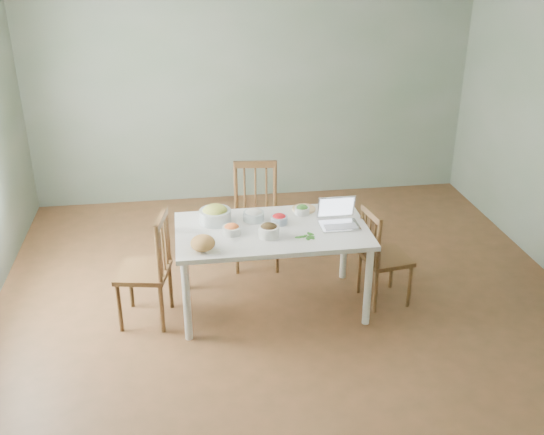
{
  "coord_description": "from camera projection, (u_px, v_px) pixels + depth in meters",
  "views": [
    {
      "loc": [
        -0.82,
        -4.47,
        2.95
      ],
      "look_at": [
        -0.14,
        0.05,
        0.83
      ],
      "focal_mm": 41.55,
      "sensor_mm": 36.0,
      "label": 1
    }
  ],
  "objects": [
    {
      "name": "laptop",
      "position": [
        340.0,
        214.0,
        5.08
      ],
      "size": [
        0.31,
        0.27,
        0.21
      ],
      "primitive_type": null,
      "rotation": [
        0.0,
        0.0,
        0.0
      ],
      "color": "silver",
      "rests_on": "dining_table"
    },
    {
      "name": "bowl_onion",
      "position": [
        254.0,
        215.0,
        5.21
      ],
      "size": [
        0.2,
        0.2,
        0.1
      ],
      "primitive_type": null,
      "rotation": [
        0.0,
        0.0,
        0.16
      ],
      "color": "white",
      "rests_on": "dining_table"
    },
    {
      "name": "dining_table",
      "position": [
        272.0,
        268.0,
        5.24
      ],
      "size": [
        1.55,
        0.87,
        0.73
      ],
      "primitive_type": null,
      "color": "white",
      "rests_on": "floor"
    },
    {
      "name": "bowl_squash",
      "position": [
        215.0,
        214.0,
        5.16
      ],
      "size": [
        0.34,
        0.34,
        0.15
      ],
      "primitive_type": null,
      "rotation": [
        0.0,
        0.0,
        -0.38
      ],
      "color": "tan",
      "rests_on": "dining_table"
    },
    {
      "name": "basil_bunch",
      "position": [
        305.0,
        236.0,
        4.95
      ],
      "size": [
        0.18,
        0.18,
        0.02
      ],
      "primitive_type": null,
      "color": "#185717",
      "rests_on": "dining_table"
    },
    {
      "name": "butter_stick",
      "position": [
        213.0,
        252.0,
        4.7
      ],
      "size": [
        0.11,
        0.05,
        0.03
      ],
      "primitive_type": "cube",
      "rotation": [
        0.0,
        0.0,
        -0.19
      ],
      "color": "silver",
      "rests_on": "dining_table"
    },
    {
      "name": "bowl_carrot",
      "position": [
        232.0,
        229.0,
        4.98
      ],
      "size": [
        0.15,
        0.15,
        0.08
      ],
      "primitive_type": null,
      "rotation": [
        0.0,
        0.0,
        0.01
      ],
      "color": "#CA6E29",
      "rests_on": "dining_table"
    },
    {
      "name": "flatbread",
      "position": [
        304.0,
        209.0,
        5.42
      ],
      "size": [
        0.24,
        0.24,
        0.02
      ],
      "primitive_type": "cylinder",
      "rotation": [
        0.0,
        0.0,
        0.24
      ],
      "color": "#D7BC84",
      "rests_on": "dining_table"
    },
    {
      "name": "chair_far",
      "position": [
        256.0,
        218.0,
        5.85
      ],
      "size": [
        0.47,
        0.45,
        0.98
      ],
      "primitive_type": null,
      "rotation": [
        0.0,
        0.0,
        -0.1
      ],
      "color": "#422518",
      "rests_on": "floor"
    },
    {
      "name": "chair_left",
      "position": [
        143.0,
        269.0,
        5.01
      ],
      "size": [
        0.47,
        0.48,
        0.94
      ],
      "primitive_type": null,
      "rotation": [
        0.0,
        0.0,
        -1.76
      ],
      "color": "#422518",
      "rests_on": "floor"
    },
    {
      "name": "floor",
      "position": [
        289.0,
        307.0,
        5.36
      ],
      "size": [
        5.0,
        5.0,
        0.0
      ],
      "primitive_type": "cube",
      "color": "#47311B",
      "rests_on": "ground"
    },
    {
      "name": "bowl_mushroom",
      "position": [
        269.0,
        230.0,
        4.94
      ],
      "size": [
        0.19,
        0.19,
        0.11
      ],
      "primitive_type": null,
      "rotation": [
        0.0,
        0.0,
        -0.17
      ],
      "color": "black",
      "rests_on": "dining_table"
    },
    {
      "name": "chair_right",
      "position": [
        386.0,
        255.0,
        5.3
      ],
      "size": [
        0.42,
        0.43,
        0.86
      ],
      "primitive_type": null,
      "rotation": [
        0.0,
        0.0,
        1.72
      ],
      "color": "#422518",
      "rests_on": "floor"
    },
    {
      "name": "bread_boule",
      "position": [
        203.0,
        243.0,
        4.72
      ],
      "size": [
        0.23,
        0.23,
        0.12
      ],
      "primitive_type": "ellipsoid",
      "rotation": [
        0.0,
        0.0,
        0.31
      ],
      "color": "#AC7339",
      "rests_on": "dining_table"
    },
    {
      "name": "bowl_redpep",
      "position": [
        279.0,
        219.0,
        5.16
      ],
      "size": [
        0.17,
        0.17,
        0.08
      ],
      "primitive_type": null,
      "rotation": [
        0.0,
        0.0,
        0.21
      ],
      "color": "red",
      "rests_on": "dining_table"
    },
    {
      "name": "wall_front",
      "position": [
        399.0,
        361.0,
        2.55
      ],
      "size": [
        5.0,
        0.0,
        2.7
      ],
      "primitive_type": "cube",
      "color": "gray",
      "rests_on": "ground"
    },
    {
      "name": "wall_back",
      "position": [
        252.0,
        84.0,
        7.04
      ],
      "size": [
        5.0,
        0.0,
        2.7
      ],
      "primitive_type": "cube",
      "color": "gray",
      "rests_on": "ground"
    },
    {
      "name": "bowl_broccoli",
      "position": [
        302.0,
        210.0,
        5.33
      ],
      "size": [
        0.15,
        0.15,
        0.08
      ],
      "primitive_type": null,
      "rotation": [
        0.0,
        0.0,
        0.23
      ],
      "color": "#154D11",
      "rests_on": "dining_table"
    }
  ]
}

